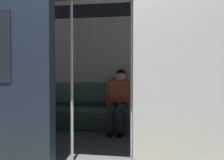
# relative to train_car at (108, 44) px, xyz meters

# --- Properties ---
(train_car) EXTENTS (6.40, 2.69, 2.36)m
(train_car) POSITION_rel_train_car_xyz_m (0.00, 0.00, 0.00)
(train_car) COLOR silver
(train_car) RESTS_ON ground_plane
(bench_seat) EXTENTS (3.29, 0.44, 0.45)m
(bench_seat) POSITION_rel_train_car_xyz_m (-0.05, -1.02, -1.20)
(bench_seat) COLOR #4C7566
(bench_seat) RESTS_ON ground_plane
(person_seated) EXTENTS (0.55, 0.70, 1.18)m
(person_seated) POSITION_rel_train_car_xyz_m (-0.05, -0.96, -0.87)
(person_seated) COLOR #CC5933
(person_seated) RESTS_ON ground_plane
(handbag) EXTENTS (0.26, 0.15, 0.17)m
(handbag) POSITION_rel_train_car_xyz_m (-0.43, -1.10, -1.01)
(handbag) COLOR maroon
(handbag) RESTS_ON bench_seat
(book) EXTENTS (0.23, 0.26, 0.03)m
(book) POSITION_rel_train_car_xyz_m (0.38, -1.08, -1.08)
(book) COLOR #26598C
(book) RESTS_ON bench_seat
(grab_pole_door) EXTENTS (0.04, 0.04, 2.22)m
(grab_pole_door) POSITION_rel_train_car_xyz_m (0.32, 0.71, -0.43)
(grab_pole_door) COLOR silver
(grab_pole_door) RESTS_ON ground_plane
(grab_pole_far) EXTENTS (0.04, 0.04, 2.22)m
(grab_pole_far) POSITION_rel_train_car_xyz_m (-0.42, 0.66, -0.43)
(grab_pole_far) COLOR silver
(grab_pole_far) RESTS_ON ground_plane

